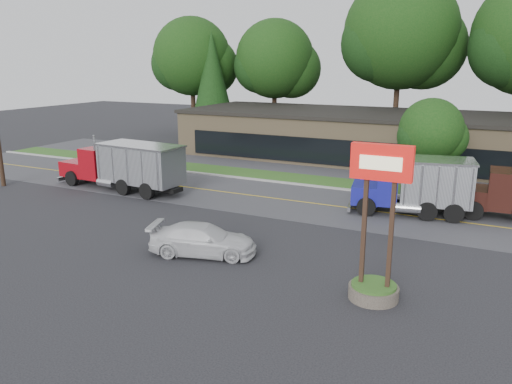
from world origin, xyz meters
TOP-DOWN VIEW (x-y plane):
  - ground at (0.00, 0.00)m, footprint 140.00×140.00m
  - road at (0.00, 9.00)m, footprint 60.00×8.00m
  - center_line at (0.00, 9.00)m, footprint 60.00×0.12m
  - curb at (0.00, 13.20)m, footprint 60.00×0.30m
  - grass_verge at (0.00, 15.00)m, footprint 60.00×3.40m
  - far_parking at (0.00, 20.00)m, footprint 60.00×7.00m
  - strip_mall at (2.00, 26.00)m, footprint 32.00×12.00m
  - bilo_sign at (10.50, -2.50)m, footprint 2.20×1.90m
  - tree_far_a at (-19.85, 32.12)m, footprint 9.85×9.27m
  - tree_far_b at (-9.85, 34.11)m, footprint 9.54×8.98m
  - tree_far_c at (4.19, 34.15)m, footprint 12.24×11.52m
  - evergreen_left at (-16.00, 30.00)m, footprint 5.37×5.37m
  - tree_verge at (10.07, 15.05)m, footprint 4.54×4.28m
  - dump_truck_red at (-9.00, 6.48)m, footprint 10.43×3.38m
  - dump_truck_blue at (10.24, 9.48)m, footprint 7.09×3.74m
  - rally_car at (2.26, -1.50)m, footprint 5.37×3.39m

SIDE VIEW (x-z plane):
  - ground at x=0.00m, z-range 0.00..0.00m
  - road at x=0.00m, z-range -0.01..0.01m
  - center_line at x=0.00m, z-range 0.00..0.00m
  - curb at x=0.00m, z-range -0.06..0.06m
  - grass_verge at x=0.00m, z-range -0.01..0.01m
  - far_parking at x=0.00m, z-range -0.01..0.01m
  - rally_car at x=2.26m, z-range 0.00..1.45m
  - dump_truck_blue at x=10.24m, z-range 0.12..3.48m
  - dump_truck_red at x=-9.00m, z-range 0.13..3.49m
  - strip_mall at x=2.00m, z-range 0.00..4.00m
  - bilo_sign at x=10.50m, z-range -0.95..5.00m
  - tree_verge at x=10.07m, z-range 0.88..7.36m
  - evergreen_left at x=-16.00m, z-range 0.61..12.82m
  - tree_far_b at x=-9.85m, z-range 1.88..15.49m
  - tree_far_a at x=-19.85m, z-range 1.94..16.00m
  - tree_far_c at x=4.19m, z-range 2.41..19.87m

